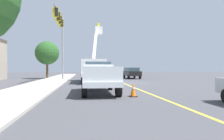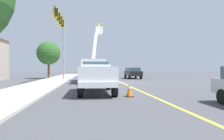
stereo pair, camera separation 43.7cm
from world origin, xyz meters
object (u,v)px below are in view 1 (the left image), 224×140
(traffic_cone_mid_rear, at_px, (107,77))
(utility_bucket_truck, at_px, (93,68))
(passing_minivan, at_px, (132,72))
(traffic_cone_leading, at_px, (133,90))
(service_pickup_truck, at_px, (99,76))
(traffic_cone_mid_front, at_px, (118,81))
(traffic_signal_mast, at_px, (61,30))

(traffic_cone_mid_rear, bearing_deg, utility_bucket_truck, 150.17)
(passing_minivan, xyz_separation_m, traffic_cone_leading, (-19.06, 5.41, -0.59))
(service_pickup_truck, distance_m, traffic_cone_mid_front, 5.99)
(traffic_cone_mid_front, bearing_deg, service_pickup_truck, 155.83)
(traffic_cone_leading, bearing_deg, utility_bucket_truck, 5.46)
(passing_minivan, height_order, traffic_cone_mid_front, passing_minivan)
(traffic_cone_mid_front, height_order, traffic_signal_mast, traffic_signal_mast)
(traffic_cone_leading, distance_m, traffic_cone_mid_front, 7.42)
(utility_bucket_truck, bearing_deg, traffic_cone_leading, -174.54)
(utility_bucket_truck, xyz_separation_m, passing_minivan, (6.61, -6.60, -0.64))
(service_pickup_truck, relative_size, traffic_signal_mast, 0.65)
(utility_bucket_truck, relative_size, service_pickup_truck, 1.46)
(traffic_cone_leading, bearing_deg, service_pickup_truck, 40.69)
(utility_bucket_truck, bearing_deg, traffic_cone_mid_front, -159.10)
(utility_bucket_truck, height_order, traffic_cone_mid_front, utility_bucket_truck)
(traffic_cone_mid_rear, relative_size, traffic_signal_mast, 0.10)
(utility_bucket_truck, xyz_separation_m, traffic_cone_mid_rear, (3.97, -2.27, -1.18))
(utility_bucket_truck, xyz_separation_m, service_pickup_truck, (-10.48, 0.50, -0.49))
(traffic_cone_leading, distance_m, traffic_signal_mast, 16.02)
(traffic_cone_mid_front, bearing_deg, utility_bucket_truck, 20.90)
(service_pickup_truck, height_order, traffic_cone_mid_front, service_pickup_truck)
(traffic_cone_leading, xyz_separation_m, traffic_signal_mast, (14.07, 4.94, 5.85))
(traffic_cone_leading, bearing_deg, traffic_signal_mast, 19.34)
(utility_bucket_truck, relative_size, traffic_cone_mid_rear, 9.37)
(traffic_signal_mast, bearing_deg, utility_bucket_truck, -113.49)
(passing_minivan, bearing_deg, traffic_signal_mast, 115.71)
(passing_minivan, xyz_separation_m, traffic_cone_mid_rear, (-2.65, 4.33, -0.54))
(service_pickup_truck, bearing_deg, traffic_cone_leading, -139.31)
(service_pickup_truck, xyz_separation_m, passing_minivan, (17.10, -7.10, -0.15))
(passing_minivan, distance_m, traffic_cone_leading, 19.82)
(traffic_cone_mid_rear, distance_m, traffic_signal_mast, 8.68)
(passing_minivan, distance_m, traffic_cone_mid_rear, 5.10)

